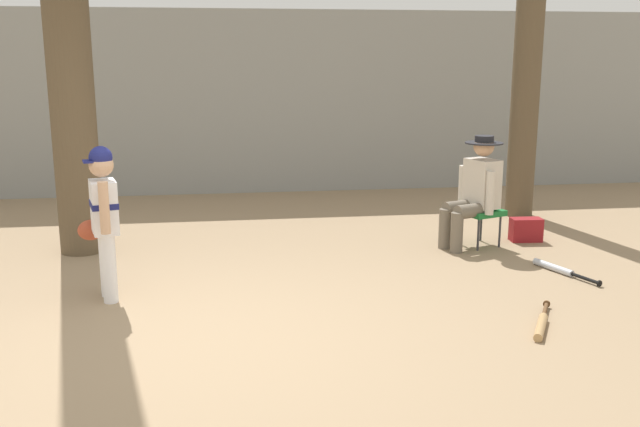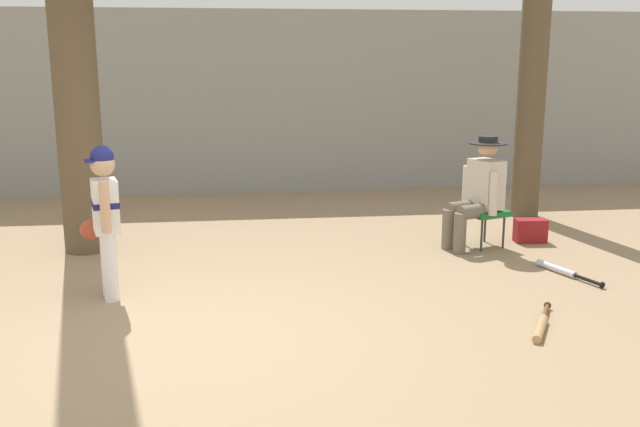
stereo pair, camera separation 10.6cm
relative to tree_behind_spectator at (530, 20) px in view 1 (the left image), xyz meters
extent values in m
plane|color=#937A5B|center=(-3.98, -3.59, -2.46)|extent=(60.00, 60.00, 0.00)
cube|color=gray|center=(-3.98, 2.23, -1.11)|extent=(18.00, 0.36, 2.70)
cone|color=brown|center=(-5.29, -1.01, -2.46)|extent=(0.76, 0.76, 0.27)
cylinder|color=brown|center=(0.00, 0.00, 0.18)|extent=(0.35, 0.35, 5.27)
cone|color=brown|center=(0.00, 0.00, -2.46)|extent=(0.47, 0.47, 0.21)
cylinder|color=white|center=(-4.76, -2.69, -2.17)|extent=(0.12, 0.12, 0.58)
cylinder|color=white|center=(-4.81, -2.52, -2.17)|extent=(0.12, 0.12, 0.58)
cube|color=white|center=(-4.78, -2.61, -1.66)|extent=(0.27, 0.34, 0.44)
cube|color=navy|center=(-4.78, -2.61, -1.64)|extent=(0.28, 0.35, 0.05)
sphere|color=tan|center=(-4.78, -2.61, -1.31)|extent=(0.20, 0.20, 0.20)
sphere|color=navy|center=(-4.78, -2.61, -1.25)|extent=(0.19, 0.19, 0.19)
cube|color=navy|center=(-4.87, -2.63, -1.27)|extent=(0.13, 0.16, 0.02)
cylinder|color=tan|center=(-4.74, -2.84, -1.62)|extent=(0.10, 0.10, 0.42)
cylinder|color=tan|center=(-4.88, -2.41, -1.74)|extent=(0.10, 0.10, 0.40)
ellipsoid|color=#AD472D|center=(-4.94, -2.41, -1.90)|extent=(0.24, 0.17, 0.18)
cube|color=#196B2D|center=(-1.05, -1.39, -2.08)|extent=(0.51, 0.51, 0.06)
cylinder|color=#333338|center=(-1.14, -1.58, -2.27)|extent=(0.02, 0.02, 0.38)
cylinder|color=#333338|center=(-1.24, -1.30, -2.27)|extent=(0.02, 0.02, 0.38)
cylinder|color=#333338|center=(-0.86, -1.48, -2.27)|extent=(0.02, 0.02, 0.38)
cylinder|color=#333338|center=(-0.96, -1.20, -2.27)|extent=(0.02, 0.02, 0.38)
cylinder|color=#6B6051|center=(-1.39, -1.62, -2.24)|extent=(0.13, 0.13, 0.43)
cylinder|color=#6B6051|center=(-1.46, -1.44, -2.24)|extent=(0.13, 0.13, 0.43)
cylinder|color=#6B6051|center=(-1.20, -1.55, -2.03)|extent=(0.43, 0.28, 0.15)
cylinder|color=#6B6051|center=(-1.27, -1.37, -2.03)|extent=(0.43, 0.28, 0.15)
cube|color=beige|center=(-1.05, -1.39, -1.77)|extent=(0.35, 0.42, 0.52)
cylinder|color=beige|center=(-1.05, -1.62, -1.83)|extent=(0.12, 0.12, 0.46)
cylinder|color=beige|center=(-1.20, -1.21, -1.83)|extent=(0.12, 0.12, 0.46)
sphere|color=tan|center=(-1.05, -1.39, -1.37)|extent=(0.22, 0.22, 0.22)
cylinder|color=#232328|center=(-1.05, -1.39, -1.34)|extent=(0.40, 0.40, 0.02)
cylinder|color=#232328|center=(-1.05, -1.39, -1.30)|extent=(0.20, 0.20, 0.09)
cube|color=maroon|center=(-0.47, -1.27, -2.33)|extent=(0.35, 0.20, 0.26)
cylinder|color=#B7BCC6|center=(-0.68, -2.38, -2.43)|extent=(0.22, 0.47, 0.07)
cylinder|color=black|center=(-0.55, -2.75, -2.43)|extent=(0.13, 0.31, 0.03)
cylinder|color=black|center=(-0.50, -2.90, -2.43)|extent=(0.06, 0.03, 0.06)
cylinder|color=tan|center=(-1.48, -3.81, -2.43)|extent=(0.29, 0.44, 0.07)
cylinder|color=brown|center=(-1.28, -3.48, -2.43)|extent=(0.18, 0.29, 0.03)
cylinder|color=brown|center=(-1.21, -3.34, -2.43)|extent=(0.06, 0.04, 0.06)
camera|label=1|loc=(-3.82, -8.49, -0.45)|focal=39.49mm
camera|label=2|loc=(-3.71, -8.50, -0.45)|focal=39.49mm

